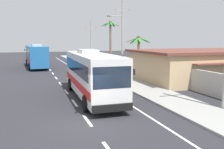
# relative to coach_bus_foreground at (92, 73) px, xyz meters

# --- Properties ---
(ground_plane) EXTENTS (160.00, 160.00, 0.00)m
(ground_plane) POSITION_rel_coach_bus_foreground_xyz_m (-1.58, -5.32, -1.89)
(ground_plane) COLOR #28282D
(sidewalk_kerb) EXTENTS (3.20, 90.00, 0.14)m
(sidewalk_kerb) POSITION_rel_coach_bus_foreground_xyz_m (5.22, 4.68, -1.82)
(sidewalk_kerb) COLOR #999993
(sidewalk_kerb) RESTS_ON ground
(lane_markings) EXTENTS (3.67, 71.00, 0.01)m
(lane_markings) POSITION_rel_coach_bus_foreground_xyz_m (0.64, 9.32, -1.88)
(lane_markings) COLOR white
(lane_markings) RESTS_ON ground
(boundary_wall) EXTENTS (0.24, 60.00, 1.92)m
(boundary_wall) POSITION_rel_coach_bus_foreground_xyz_m (9.02, 8.68, -0.93)
(boundary_wall) COLOR #B2B2AD
(boundary_wall) RESTS_ON ground
(coach_bus_foreground) EXTENTS (3.03, 10.74, 3.63)m
(coach_bus_foreground) POSITION_rel_coach_bus_foreground_xyz_m (0.00, 0.00, 0.00)
(coach_bus_foreground) COLOR silver
(coach_bus_foreground) RESTS_ON ground
(coach_bus_far_lane) EXTENTS (3.46, 11.64, 3.71)m
(coach_bus_far_lane) POSITION_rel_coach_bus_foreground_xyz_m (-3.35, 22.80, 0.04)
(coach_bus_far_lane) COLOR #2366A8
(coach_bus_far_lane) RESTS_ON ground
(motorcycle_beside_bus) EXTENTS (0.56, 1.96, 1.54)m
(motorcycle_beside_bus) POSITION_rel_coach_bus_foreground_xyz_m (2.29, 9.20, -1.25)
(motorcycle_beside_bus) COLOR black
(motorcycle_beside_bus) RESTS_ON ground
(pedestrian_near_kerb) EXTENTS (0.36, 0.36, 1.64)m
(pedestrian_near_kerb) POSITION_rel_coach_bus_foreground_xyz_m (5.07, 15.73, -0.89)
(pedestrian_near_kerb) COLOR #75388E
(pedestrian_near_kerb) RESTS_ON sidewalk_kerb
(pedestrian_midwalk) EXTENTS (0.36, 0.36, 1.71)m
(pedestrian_midwalk) POSITION_rel_coach_bus_foreground_xyz_m (5.56, 10.49, -0.86)
(pedestrian_midwalk) COLOR beige
(pedestrian_midwalk) RESTS_ON sidewalk_kerb
(utility_pole_mid) EXTENTS (3.14, 0.24, 9.51)m
(utility_pole_mid) POSITION_rel_coach_bus_foreground_xyz_m (6.82, 11.27, 3.17)
(utility_pole_mid) COLOR #9E9E99
(utility_pole_mid) RESTS_ON ground
(utility_pole_far) EXTENTS (2.54, 0.24, 8.03)m
(utility_pole_far) POSITION_rel_coach_bus_foreground_xyz_m (7.08, 28.66, 2.33)
(utility_pole_far) COLOR #9E9E99
(utility_pole_far) RESTS_ON ground
(palm_nearest) EXTENTS (3.25, 3.35, 7.54)m
(palm_nearest) POSITION_rel_coach_bus_foreground_xyz_m (8.53, 21.01, 3.27)
(palm_nearest) COLOR brown
(palm_nearest) RESTS_ON ground
(palm_second) EXTENTS (3.11, 2.96, 4.92)m
(palm_second) POSITION_rel_coach_bus_foreground_xyz_m (8.43, 9.73, 1.86)
(palm_second) COLOR brown
(palm_second) RESTS_ON ground
(roadside_building) EXTENTS (15.55, 9.93, 3.30)m
(roadside_building) POSITION_rel_coach_bus_foreground_xyz_m (14.10, 4.26, -0.22)
(roadside_building) COLOR tan
(roadside_building) RESTS_ON ground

